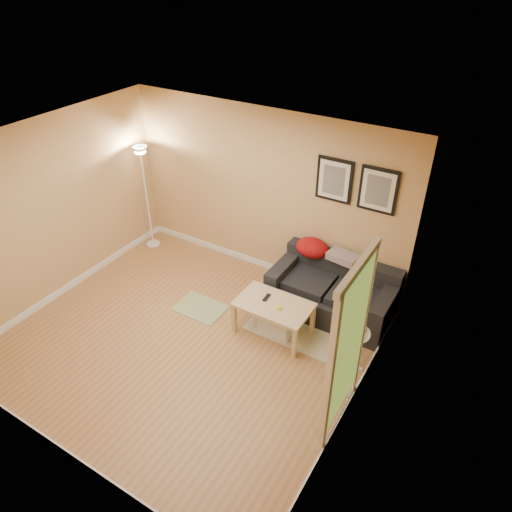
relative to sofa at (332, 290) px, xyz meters
The scene contains 25 objects.
floor 2.09m from the sofa, 132.05° to the right, with size 4.50×4.50×0.00m, color #A97248.
ceiling 3.03m from the sofa, 132.05° to the right, with size 4.50×4.50×0.00m, color white.
wall_back 1.73m from the sofa, 161.19° to the left, with size 4.50×4.50×0.00m, color tan.
wall_front 3.90m from the sofa, 111.35° to the right, with size 4.50×4.50×0.00m, color tan.
wall_left 4.05m from the sofa, 157.15° to the right, with size 4.00×4.00×0.00m, color tan.
wall_right 1.99m from the sofa, 60.38° to the right, with size 4.00×4.00×0.00m, color tan.
baseboard_back 1.49m from the sofa, 161.57° to the left, with size 4.50×0.02×0.10m, color white.
baseboard_front 3.79m from the sofa, 111.41° to the right, with size 4.50×0.02×0.10m, color white.
baseboard_left 3.94m from the sofa, 157.09° to the right, with size 0.02×4.00×0.10m, color white.
baseboard_right 1.78m from the sofa, 60.66° to the right, with size 0.02×4.00×0.10m, color white.
sofa is the anchor object (origin of this frame).
red_throw 0.67m from the sofa, 149.44° to the left, with size 0.48×0.36×0.28m, color maroon, non-canonical shape.
plaid_throw 0.49m from the sofa, 88.71° to the left, with size 0.42×0.26×0.10m, color tan, non-canonical shape.
framed_print_left 1.52m from the sofa, 123.99° to the left, with size 0.50×0.04×0.60m, color black, non-canonical shape.
framed_print_right 1.52m from the sofa, 56.01° to the left, with size 0.50×0.04×0.60m, color black, non-canonical shape.
area_rug 0.70m from the sofa, 115.92° to the right, with size 1.25×0.85×0.01m, color beige.
green_runner 1.90m from the sofa, 150.59° to the right, with size 0.70×0.50×0.01m, color #668C4C.
coffee_table 0.95m from the sofa, 121.22° to the right, with size 0.98×0.60×0.49m, color tan, non-canonical shape.
remote_control 0.98m from the sofa, 129.83° to the right, with size 0.05×0.16×0.02m, color black.
tape_roll 0.95m from the sofa, 113.95° to the right, with size 0.07×0.07×0.03m, color yellow.
storage_bin 0.91m from the sofa, 120.42° to the right, with size 0.47×0.34×0.29m, color white, non-canonical shape.
side_table 1.05m from the sofa, 52.44° to the right, with size 0.37×0.37×0.56m, color white, non-canonical shape.
book_stack 1.08m from the sofa, 51.85° to the right, with size 0.19×0.25×0.08m, color #375DA6, non-canonical shape.
floor_lamp 3.41m from the sofa, behind, with size 0.23×0.23×1.79m, color white, non-canonical shape.
doorway 1.98m from the sofa, 63.98° to the right, with size 0.12×1.01×2.13m, color white, non-canonical shape.
Camera 1 is at (3.17, -3.47, 4.41)m, focal length 33.10 mm.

